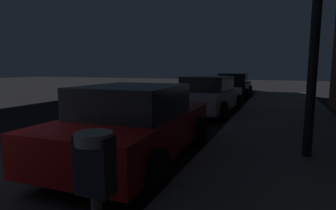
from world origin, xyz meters
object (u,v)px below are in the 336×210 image
car_red (135,123)px  car_silver (208,95)px  parking_meter (96,192)px  car_black (233,86)px

car_red → car_silver: (-0.00, 5.79, -0.00)m
parking_meter → car_black: parking_meter is taller
parking_meter → car_red: 3.78m
car_red → car_black: size_ratio=0.96×
car_red → car_silver: size_ratio=0.96×
car_red → car_black: bearing=90.0°
parking_meter → car_red: (-1.66, 3.37, -0.42)m
parking_meter → car_black: (-1.66, 15.35, -0.43)m
parking_meter → car_black: bearing=96.2°
car_silver → car_black: 6.18m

